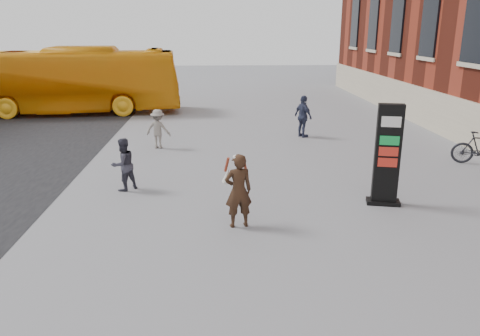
{
  "coord_description": "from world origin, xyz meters",
  "views": [
    {
      "loc": [
        -0.54,
        -10.15,
        4.56
      ],
      "look_at": [
        0.06,
        1.17,
        1.15
      ],
      "focal_mm": 35.0,
      "sensor_mm": 36.0,
      "label": 1
    }
  ],
  "objects_px": {
    "pedestrian_a": "(123,165)",
    "pedestrian_b": "(158,129)",
    "info_pylon": "(387,155)",
    "pedestrian_c": "(303,116)",
    "woman": "(238,190)",
    "bus": "(60,81)"
  },
  "relations": [
    {
      "from": "bus",
      "to": "pedestrian_a",
      "type": "height_order",
      "value": "bus"
    },
    {
      "from": "bus",
      "to": "pedestrian_b",
      "type": "relative_size",
      "value": 8.43
    },
    {
      "from": "info_pylon",
      "to": "pedestrian_a",
      "type": "bearing_deg",
      "value": -179.03
    },
    {
      "from": "woman",
      "to": "pedestrian_b",
      "type": "height_order",
      "value": "woman"
    },
    {
      "from": "bus",
      "to": "pedestrian_a",
      "type": "relative_size",
      "value": 8.34
    },
    {
      "from": "woman",
      "to": "pedestrian_a",
      "type": "distance_m",
      "value": 4.23
    },
    {
      "from": "pedestrian_a",
      "to": "pedestrian_c",
      "type": "distance_m",
      "value": 9.23
    },
    {
      "from": "info_pylon",
      "to": "pedestrian_a",
      "type": "relative_size",
      "value": 1.75
    },
    {
      "from": "pedestrian_a",
      "to": "pedestrian_b",
      "type": "xyz_separation_m",
      "value": [
        0.44,
        4.96,
        -0.01
      ]
    },
    {
      "from": "pedestrian_b",
      "to": "pedestrian_c",
      "type": "distance_m",
      "value": 6.24
    },
    {
      "from": "pedestrian_c",
      "to": "bus",
      "type": "bearing_deg",
      "value": 33.41
    },
    {
      "from": "pedestrian_b",
      "to": "pedestrian_c",
      "type": "height_order",
      "value": "pedestrian_c"
    },
    {
      "from": "pedestrian_b",
      "to": "bus",
      "type": "bearing_deg",
      "value": -36.34
    },
    {
      "from": "woman",
      "to": "info_pylon",
      "type": "bearing_deg",
      "value": -173.18
    },
    {
      "from": "bus",
      "to": "pedestrian_a",
      "type": "xyz_separation_m",
      "value": [
        5.73,
        -13.1,
        -1.02
      ]
    },
    {
      "from": "info_pylon",
      "to": "pedestrian_a",
      "type": "xyz_separation_m",
      "value": [
        -7.17,
        1.52,
        -0.58
      ]
    },
    {
      "from": "woman",
      "to": "pedestrian_a",
      "type": "xyz_separation_m",
      "value": [
        -3.19,
        2.78,
        -0.15
      ]
    },
    {
      "from": "bus",
      "to": "info_pylon",
      "type": "bearing_deg",
      "value": -142.96
    },
    {
      "from": "info_pylon",
      "to": "woman",
      "type": "xyz_separation_m",
      "value": [
        -3.98,
        -1.26,
        -0.43
      ]
    },
    {
      "from": "bus",
      "to": "pedestrian_c",
      "type": "relative_size",
      "value": 7.17
    },
    {
      "from": "woman",
      "to": "bus",
      "type": "bearing_deg",
      "value": -71.49
    },
    {
      "from": "bus",
      "to": "pedestrian_a",
      "type": "distance_m",
      "value": 14.33
    }
  ]
}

